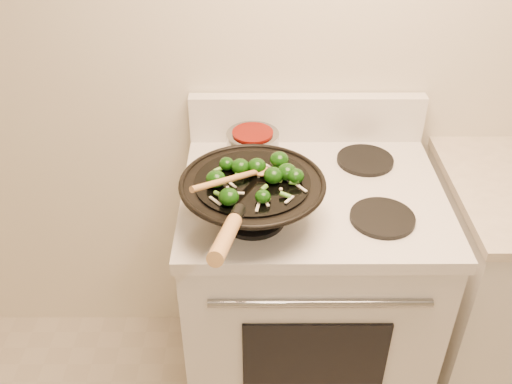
{
  "coord_description": "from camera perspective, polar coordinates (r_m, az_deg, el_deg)",
  "views": [
    {
      "loc": [
        -0.31,
        -0.22,
        1.9
      ],
      "look_at": [
        -0.31,
        1.01,
        1.03
      ],
      "focal_mm": 40.0,
      "sensor_mm": 36.0,
      "label": 1
    }
  ],
  "objects": [
    {
      "name": "stove",
      "position": [
        2.01,
        4.94,
        -10.2
      ],
      "size": [
        0.78,
        0.67,
        1.08
      ],
      "color": "white",
      "rests_on": "ground"
    },
    {
      "name": "wooden_spoon",
      "position": [
        1.47,
        -1.39,
        1.65
      ],
      "size": [
        0.21,
        0.24,
        0.09
      ],
      "color": "#B98449",
      "rests_on": "wok"
    },
    {
      "name": "stirfry",
      "position": [
        1.5,
        0.13,
        1.75
      ],
      "size": [
        0.26,
        0.24,
        0.05
      ],
      "color": "#0E3608",
      "rests_on": "wok"
    },
    {
      "name": "saucepan",
      "position": [
        1.79,
        -0.33,
        4.65
      ],
      "size": [
        0.16,
        0.26,
        0.1
      ],
      "color": "gray",
      "rests_on": "stove"
    },
    {
      "name": "wok",
      "position": [
        1.53,
        -0.38,
        -0.58
      ],
      "size": [
        0.39,
        0.65,
        0.26
      ],
      "color": "black",
      "rests_on": "stove"
    }
  ]
}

